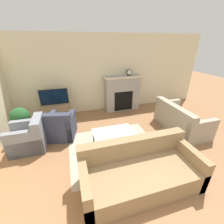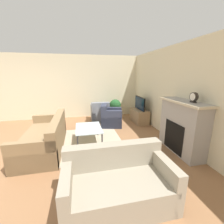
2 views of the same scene
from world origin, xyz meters
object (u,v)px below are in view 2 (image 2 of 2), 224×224
mantel_clock (194,97)px  couch_sectional (46,138)px  potted_plant (115,106)px  armchair_accent (110,118)px  tv (140,103)px  couch_loveseat (118,184)px  armchair_by_window (100,114)px  coffee_table (89,129)px

mantel_clock → couch_sectional: bearing=-108.5°
potted_plant → mantel_clock: (3.54, 0.89, 0.88)m
couch_sectional → armchair_accent: (-1.36, 2.01, 0.02)m
tv → potted_plant: size_ratio=1.08×
couch_loveseat → armchair_accent: size_ratio=1.81×
couch_loveseat → armchair_accent: (-3.38, 0.60, 0.01)m
tv → armchair_by_window: 1.69m
armchair_accent → couch_loveseat: bearing=-177.0°
armchair_by_window → mantel_clock: size_ratio=3.66×
couch_loveseat → mantel_clock: bearing=25.1°
couch_loveseat → couch_sectional: bearing=124.9°
tv → armchair_by_window: bearing=-110.8°
potted_plant → armchair_by_window: bearing=-67.3°
tv → armchair_by_window: size_ratio=1.08×
tv → coffee_table: bearing=-56.2°
couch_sectional → potted_plant: potted_plant is taller
tv → mantel_clock: mantel_clock is taller
couch_sectional → potted_plant: size_ratio=2.58×
tv → mantel_clock: 2.74m
coffee_table → mantel_clock: bearing=60.6°
mantel_clock → armchair_accent: bearing=-151.8°
armchair_by_window → coffee_table: size_ratio=0.82×
potted_plant → mantel_clock: bearing=14.1°
armchair_accent → potted_plant: size_ratio=1.07×
tv → potted_plant: tv is taller
coffee_table → tv: bearing=123.8°
couch_sectional → couch_loveseat: 2.47m
armchair_accent → armchair_by_window: bearing=34.2°
tv → mantel_clock: (2.66, 0.11, 0.63)m
tv → armchair_accent: bearing=-81.5°
tv → couch_loveseat: (3.57, -1.82, -0.49)m
armchair_by_window → armchair_accent: 0.81m
tv → coffee_table: 2.57m
couch_loveseat → coffee_table: couch_loveseat is taller
coffee_table → mantel_clock: (1.25, 2.22, 1.01)m
tv → armchair_accent: size_ratio=1.01×
armchair_by_window → coffee_table: 2.08m
armchair_accent → coffee_table: armchair_accent is taller
tv → couch_loveseat: tv is taller
armchair_by_window → coffee_table: (1.99, -0.59, 0.10)m
mantel_clock → coffee_table: bearing=-119.4°
armchair_by_window → potted_plant: (-0.31, 0.73, 0.24)m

